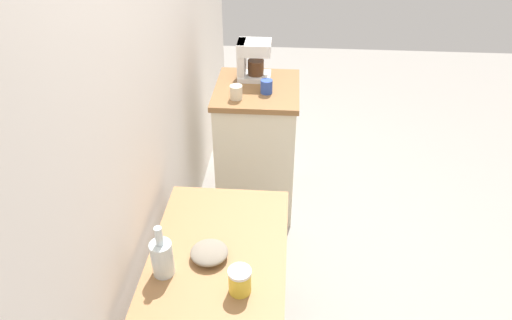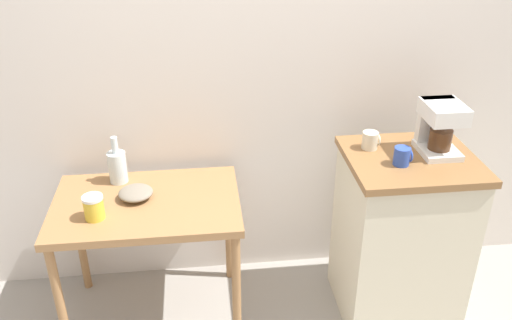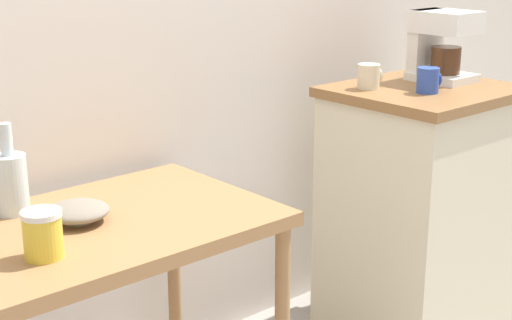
{
  "view_description": "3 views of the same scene",
  "coord_description": "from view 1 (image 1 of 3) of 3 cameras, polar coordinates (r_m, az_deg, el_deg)",
  "views": [
    {
      "loc": [
        -2.11,
        -0.26,
        2.26
      ],
      "look_at": [
        0.02,
        -0.09,
        0.83
      ],
      "focal_mm": 32.88,
      "sensor_mm": 36.0,
      "label": 1
    },
    {
      "loc": [
        -0.3,
        -2.28,
        2.16
      ],
      "look_at": [
        -0.04,
        -0.03,
        0.96
      ],
      "focal_mm": 38.06,
      "sensor_mm": 36.0,
      "label": 2
    },
    {
      "loc": [
        -1.56,
        -1.71,
        1.48
      ],
      "look_at": [
        -0.13,
        -0.08,
        0.84
      ],
      "focal_mm": 54.35,
      "sensor_mm": 36.0,
      "label": 3
    }
  ],
  "objects": [
    {
      "name": "back_wall",
      "position": [
        2.48,
        -12.87,
        12.65
      ],
      "size": [
        4.4,
        0.1,
        2.8
      ],
      "primitive_type": "cube",
      "color": "silver",
      "rests_on": "ground_plane"
    },
    {
      "name": "canister_enamel",
      "position": [
        1.97,
        -1.98,
        -14.46
      ],
      "size": [
        0.1,
        0.1,
        0.12
      ],
      "color": "gold",
      "rests_on": "wooden_table"
    },
    {
      "name": "wooden_table",
      "position": [
        2.25,
        -4.48,
        -12.49
      ],
      "size": [
        0.92,
        0.62,
        0.73
      ],
      "color": "#9E7044",
      "rests_on": "ground_plane"
    },
    {
      "name": "glass_carafe_vase",
      "position": [
        2.05,
        -11.36,
        -11.52
      ],
      "size": [
        0.09,
        0.09,
        0.26
      ],
      "color": "silver",
      "rests_on": "wooden_table"
    },
    {
      "name": "coffee_maker",
      "position": [
        3.2,
        -0.6,
        12.23
      ],
      "size": [
        0.18,
        0.22,
        0.26
      ],
      "color": "white",
      "rests_on": "kitchen_counter"
    },
    {
      "name": "bowl_stoneware",
      "position": [
        2.13,
        -5.71,
        -11.15
      ],
      "size": [
        0.17,
        0.17,
        0.05
      ],
      "color": "gray",
      "rests_on": "wooden_table"
    },
    {
      "name": "kitchen_counter",
      "position": [
        3.35,
        0.13,
        1.62
      ],
      "size": [
        0.63,
        0.56,
        0.94
      ],
      "color": "beige",
      "rests_on": "ground_plane"
    },
    {
      "name": "ground_plane",
      "position": [
        3.1,
        -1.82,
        -12.93
      ],
      "size": [
        8.0,
        8.0,
        0.0
      ],
      "primitive_type": "plane",
      "color": "gray"
    },
    {
      "name": "mug_small_cream",
      "position": [
        2.96,
        -2.42,
        8.26
      ],
      "size": [
        0.09,
        0.08,
        0.09
      ],
      "color": "beige",
      "rests_on": "kitchen_counter"
    },
    {
      "name": "mug_blue",
      "position": [
        3.04,
        1.29,
        8.95
      ],
      "size": [
        0.08,
        0.08,
        0.09
      ],
      "color": "#2D4CAD",
      "rests_on": "kitchen_counter"
    }
  ]
}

